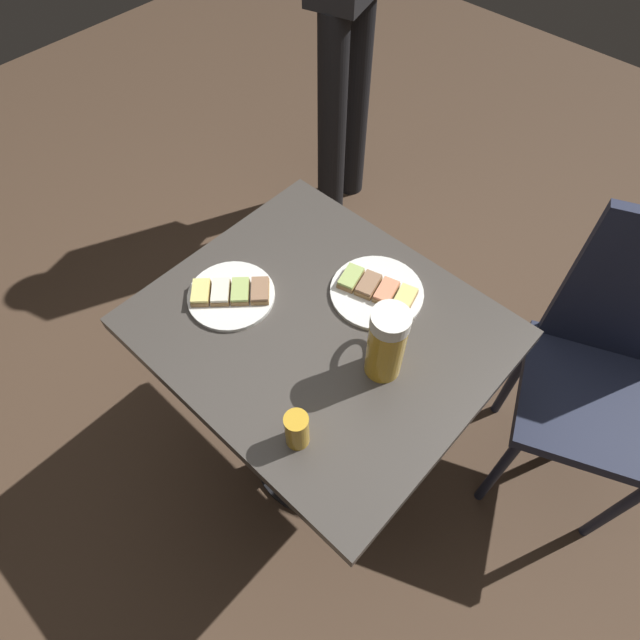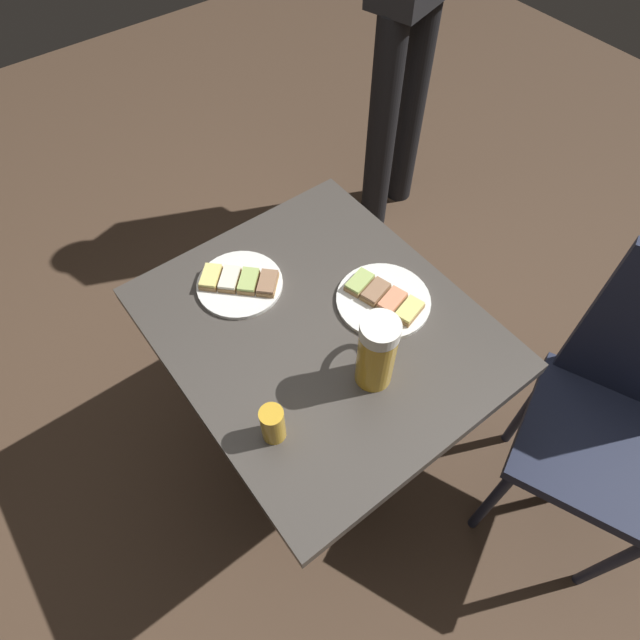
# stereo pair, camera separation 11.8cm
# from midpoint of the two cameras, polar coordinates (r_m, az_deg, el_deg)

# --- Properties ---
(ground_plane) EXTENTS (6.00, 6.00, 0.00)m
(ground_plane) POSITION_cam_midpoint_polar(r_m,az_deg,el_deg) (1.84, -1.88, -13.70)
(ground_plane) COLOR #4C3828
(cafe_table) EXTENTS (0.75, 0.65, 0.72)m
(cafe_table) POSITION_cam_midpoint_polar(r_m,az_deg,el_deg) (1.34, -2.52, -4.89)
(cafe_table) COLOR black
(cafe_table) RESTS_ON ground_plane
(plate_near) EXTENTS (0.20, 0.20, 0.03)m
(plate_near) POSITION_cam_midpoint_polar(r_m,az_deg,el_deg) (1.26, -12.11, 2.53)
(plate_near) COLOR white
(plate_near) RESTS_ON cafe_table
(plate_far) EXTENTS (0.22, 0.22, 0.03)m
(plate_far) POSITION_cam_midpoint_polar(r_m,az_deg,el_deg) (1.24, 3.39, 2.94)
(plate_far) COLOR white
(plate_far) RESTS_ON cafe_table
(beer_mug) EXTENTS (0.11, 0.12, 0.19)m
(beer_mug) POSITION_cam_midpoint_polar(r_m,az_deg,el_deg) (1.06, 3.95, -2.50)
(beer_mug) COLOR gold
(beer_mug) RESTS_ON cafe_table
(beer_glass_small) EXTENTS (0.05, 0.05, 0.09)m
(beer_glass_small) POSITION_cam_midpoint_polar(r_m,az_deg,el_deg) (1.03, -5.83, -11.79)
(beer_glass_small) COLOR gold
(beer_glass_small) RESTS_ON cafe_table
(cafe_chair) EXTENTS (0.50, 0.50, 0.94)m
(cafe_chair) POSITION_cam_midpoint_polar(r_m,az_deg,el_deg) (1.51, 26.52, -4.43)
(cafe_chair) COLOR #1E2338
(cafe_chair) RESTS_ON ground_plane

